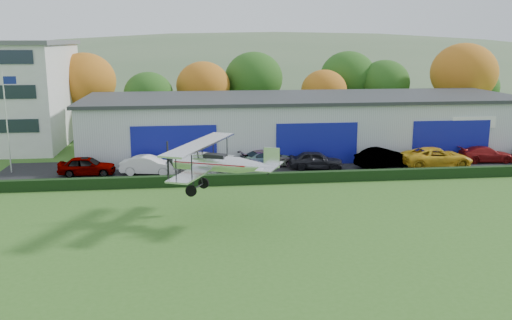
{
  "coord_description": "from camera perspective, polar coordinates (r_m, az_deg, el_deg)",
  "views": [
    {
      "loc": [
        -5.82,
        -23.47,
        10.52
      ],
      "look_at": [
        -1.52,
        11.32,
        2.88
      ],
      "focal_mm": 39.03,
      "sensor_mm": 36.0,
      "label": 1
    }
  ],
  "objects": [
    {
      "name": "car_7",
      "position": [
        52.31,
        22.48,
        0.55
      ],
      "size": [
        4.74,
        2.15,
        1.35
      ],
      "primitive_type": "imported",
      "rotation": [
        0.0,
        0.0,
        1.51
      ],
      "color": "maroon",
      "rests_on": "apron"
    },
    {
      "name": "apron",
      "position": [
        46.54,
        4.07,
        -0.78
      ],
      "size": [
        48.0,
        9.0,
        0.05
      ],
      "primitive_type": "cube",
      "color": "black",
      "rests_on": "ground"
    },
    {
      "name": "biplane",
      "position": [
        32.52,
        -4.08,
        -0.2
      ],
      "size": [
        7.18,
        7.8,
        3.0
      ],
      "rotation": [
        0.0,
        0.0,
        -0.43
      ],
      "color": "silver"
    },
    {
      "name": "ground",
      "position": [
        26.37,
        6.43,
        -11.3
      ],
      "size": [
        300.0,
        300.0,
        0.0
      ],
      "primitive_type": "plane",
      "color": "#36641F",
      "rests_on": "ground"
    },
    {
      "name": "hangar",
      "position": [
        53.16,
        4.79,
        3.74
      ],
      "size": [
        40.6,
        12.6,
        5.3
      ],
      "color": "#B2B7BC",
      "rests_on": "ground"
    },
    {
      "name": "hedge",
      "position": [
        41.88,
        5.33,
        -1.75
      ],
      "size": [
        46.0,
        0.6,
        0.8
      ],
      "primitive_type": "cube",
      "color": "black",
      "rests_on": "ground"
    },
    {
      "name": "car_5",
      "position": [
        47.55,
        12.92,
        0.24
      ],
      "size": [
        5.16,
        3.25,
        1.61
      ],
      "primitive_type": "imported",
      "rotation": [
        0.0,
        0.0,
        1.92
      ],
      "color": "gray",
      "rests_on": "apron"
    },
    {
      "name": "car_0",
      "position": [
        45.59,
        -16.94,
        -0.57
      ],
      "size": [
        4.44,
        1.94,
        1.49
      ],
      "primitive_type": "imported",
      "rotation": [
        0.0,
        0.0,
        1.53
      ],
      "color": "gray",
      "rests_on": "apron"
    },
    {
      "name": "distant_hills",
      "position": [
        165.17,
        -6.49,
        4.0
      ],
      "size": [
        430.0,
        196.0,
        56.0
      ],
      "color": "#4C6642",
      "rests_on": "ground"
    },
    {
      "name": "car_2",
      "position": [
        44.18,
        -5.04,
        -0.35
      ],
      "size": [
        6.51,
        4.14,
        1.67
      ],
      "primitive_type": "imported",
      "rotation": [
        0.0,
        0.0,
        1.33
      ],
      "color": "silver",
      "rests_on": "apron"
    },
    {
      "name": "flagpole",
      "position": [
        47.94,
        -24.12,
        4.35
      ],
      "size": [
        1.05,
        0.1,
        8.0
      ],
      "color": "silver",
      "rests_on": "ground"
    },
    {
      "name": "car_4",
      "position": [
        45.89,
        6.18,
        -0.02
      ],
      "size": [
        4.63,
        2.54,
        1.49
      ],
      "primitive_type": "imported",
      "rotation": [
        0.0,
        0.0,
        1.38
      ],
      "color": "black",
      "rests_on": "apron"
    },
    {
      "name": "car_1",
      "position": [
        44.66,
        -10.88,
        -0.53
      ],
      "size": [
        4.68,
        2.39,
        1.47
      ],
      "primitive_type": "imported",
      "rotation": [
        0.0,
        0.0,
        1.37
      ],
      "color": "silver",
      "rests_on": "apron"
    },
    {
      "name": "tree_belt",
      "position": [
        64.63,
        -1.11,
        7.92
      ],
      "size": [
        75.7,
        13.22,
        10.12
      ],
      "color": "#3D2614",
      "rests_on": "ground"
    },
    {
      "name": "car_6",
      "position": [
        48.77,
        18.02,
        0.26
      ],
      "size": [
        5.87,
        2.72,
        1.63
      ],
      "primitive_type": "imported",
      "rotation": [
        0.0,
        0.0,
        1.57
      ],
      "color": "gold",
      "rests_on": "apron"
    },
    {
      "name": "car_3",
      "position": [
        46.57,
        1.2,
        0.17
      ],
      "size": [
        5.14,
        3.12,
        1.39
      ],
      "primitive_type": "imported",
      "rotation": [
        0.0,
        0.0,
        1.83
      ],
      "color": "gray",
      "rests_on": "apron"
    }
  ]
}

